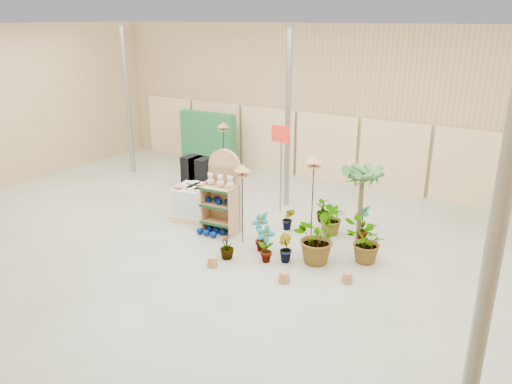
# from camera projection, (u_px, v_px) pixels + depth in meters

# --- Properties ---
(room) EXTENTS (15.20, 12.10, 4.70)m
(room) POSITION_uv_depth(u_px,v_px,m) (229.00, 142.00, 10.30)
(room) COLOR gray
(room) RESTS_ON ground
(display_shelf) EXTENTS (0.84, 0.57, 1.91)m
(display_shelf) POSITION_uv_depth(u_px,v_px,m) (223.00, 195.00, 11.24)
(display_shelf) COLOR tan
(display_shelf) RESTS_ON ground
(teddy_bears) EXTENTS (0.70, 0.18, 0.29)m
(teddy_bears) POSITION_uv_depth(u_px,v_px,m) (221.00, 182.00, 11.04)
(teddy_bears) COLOR beige
(teddy_bears) RESTS_ON display_shelf
(gazing_balls_shelf) EXTENTS (0.70, 0.24, 0.13)m
(gazing_balls_shelf) POSITION_uv_depth(u_px,v_px,m) (220.00, 201.00, 11.18)
(gazing_balls_shelf) COLOR #001468
(gazing_balls_shelf) RESTS_ON display_shelf
(gazing_balls_floor) EXTENTS (0.63, 0.39, 0.15)m
(gazing_balls_floor) POSITION_uv_depth(u_px,v_px,m) (212.00, 231.00, 11.28)
(gazing_balls_floor) COLOR #001468
(gazing_balls_floor) RESTS_ON ground
(pallet_stack) EXTENTS (1.29, 1.15, 0.83)m
(pallet_stack) POSITION_uv_depth(u_px,v_px,m) (198.00, 202.00, 12.12)
(pallet_stack) COLOR tan
(pallet_stack) RESTS_ON ground
(charcoal_planters) EXTENTS (0.80, 0.50, 1.00)m
(charcoal_planters) POSITION_uv_depth(u_px,v_px,m) (197.00, 175.00, 13.91)
(charcoal_planters) COLOR black
(charcoal_planters) RESTS_ON ground
(trellis_stock) EXTENTS (2.00, 0.30, 1.80)m
(trellis_stock) POSITION_uv_depth(u_px,v_px,m) (208.00, 140.00, 16.06)
(trellis_stock) COLOR #1E6233
(trellis_stock) RESTS_ON ground
(offer_sign) EXTENTS (0.50, 0.08, 2.20)m
(offer_sign) POSITION_uv_depth(u_px,v_px,m) (281.00, 151.00, 12.12)
(offer_sign) COLOR gray
(offer_sign) RESTS_ON ground
(bird_table_front) EXTENTS (0.34, 0.34, 1.77)m
(bird_table_front) POSITION_uv_depth(u_px,v_px,m) (242.00, 170.00, 10.39)
(bird_table_front) COLOR black
(bird_table_front) RESTS_ON ground
(bird_table_right) EXTENTS (0.34, 0.34, 1.97)m
(bird_table_right) POSITION_uv_depth(u_px,v_px,m) (314.00, 162.00, 10.30)
(bird_table_right) COLOR black
(bird_table_right) RESTS_ON ground
(bird_table_back) EXTENTS (0.34, 0.34, 1.77)m
(bird_table_back) POSITION_uv_depth(u_px,v_px,m) (223.00, 126.00, 14.51)
(bird_table_back) COLOR black
(bird_table_back) RESTS_ON ground
(palm) EXTENTS (0.70, 0.70, 1.77)m
(palm) POSITION_uv_depth(u_px,v_px,m) (363.00, 174.00, 10.56)
(palm) COLOR brown
(palm) RESTS_ON ground
(potted_plant_0) EXTENTS (0.54, 0.49, 0.86)m
(potted_plant_0) POSITION_uv_depth(u_px,v_px,m) (261.00, 232.00, 10.39)
(potted_plant_0) COLOR #2F632D
(potted_plant_0) RESTS_ON ground
(potted_plant_1) EXTENTS (0.40, 0.37, 0.57)m
(potted_plant_1) POSITION_uv_depth(u_px,v_px,m) (285.00, 248.00, 9.98)
(potted_plant_1) COLOR #2F632D
(potted_plant_1) RESTS_ON ground
(potted_plant_2) EXTENTS (1.13, 1.21, 1.10)m
(potted_plant_2) POSITION_uv_depth(u_px,v_px,m) (316.00, 236.00, 9.89)
(potted_plant_2) COLOR #2F632D
(potted_plant_2) RESTS_ON ground
(potted_plant_4) EXTENTS (0.50, 0.51, 0.81)m
(potted_plant_4) POSITION_uv_depth(u_px,v_px,m) (362.00, 223.00, 10.89)
(potted_plant_4) COLOR #2F632D
(potted_plant_4) RESTS_ON ground
(potted_plant_5) EXTENTS (0.36, 0.33, 0.53)m
(potted_plant_5) POSITION_uv_depth(u_px,v_px,m) (288.00, 219.00, 11.48)
(potted_plant_5) COLOR #2F632D
(potted_plant_5) RESTS_ON ground
(potted_plant_6) EXTENTS (0.63, 0.72, 0.79)m
(potted_plant_6) POSITION_uv_depth(u_px,v_px,m) (331.00, 218.00, 11.17)
(potted_plant_6) COLOR #2F632D
(potted_plant_6) RESTS_ON ground
(potted_plant_7) EXTENTS (0.39, 0.39, 0.53)m
(potted_plant_7) POSITION_uv_depth(u_px,v_px,m) (227.00, 246.00, 10.10)
(potted_plant_7) COLOR #2F632D
(potted_plant_7) RESTS_ON ground
(potted_plant_8) EXTENTS (0.45, 0.34, 0.76)m
(potted_plant_8) POSITION_uv_depth(u_px,v_px,m) (265.00, 244.00, 9.93)
(potted_plant_8) COLOR #2F632D
(potted_plant_8) RESTS_ON ground
(potted_plant_10) EXTENTS (1.03, 1.07, 0.91)m
(potted_plant_10) POSITION_uv_depth(u_px,v_px,m) (366.00, 242.00, 9.87)
(potted_plant_10) COLOR #2F632D
(potted_plant_10) RESTS_ON ground
(potted_plant_11) EXTENTS (0.36, 0.36, 0.59)m
(potted_plant_11) POSITION_uv_depth(u_px,v_px,m) (324.00, 210.00, 11.92)
(potted_plant_11) COLOR #2F632D
(potted_plant_11) RESTS_ON ground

